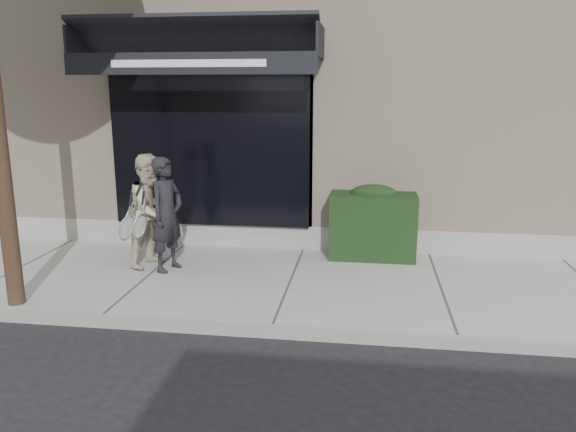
# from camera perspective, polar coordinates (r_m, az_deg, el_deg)

# --- Properties ---
(ground) EXTENTS (80.00, 80.00, 0.00)m
(ground) POSITION_cam_1_polar(r_m,az_deg,el_deg) (7.76, 0.28, -7.35)
(ground) COLOR black
(ground) RESTS_ON ground
(sidewalk) EXTENTS (20.00, 3.00, 0.12)m
(sidewalk) POSITION_cam_1_polar(r_m,az_deg,el_deg) (7.74, 0.28, -6.93)
(sidewalk) COLOR gray
(sidewalk) RESTS_ON ground
(curb) EXTENTS (20.00, 0.10, 0.14)m
(curb) POSITION_cam_1_polar(r_m,az_deg,el_deg) (6.32, -1.67, -11.60)
(curb) COLOR gray
(curb) RESTS_ON ground
(building_facade) EXTENTS (14.30, 8.04, 5.64)m
(building_facade) POSITION_cam_1_polar(r_m,az_deg,el_deg) (12.20, 3.49, 13.18)
(building_facade) COLOR beige
(building_facade) RESTS_ON ground
(hedge) EXTENTS (1.30, 0.70, 1.14)m
(hedge) POSITION_cam_1_polar(r_m,az_deg,el_deg) (8.70, 8.60, -0.70)
(hedge) COLOR black
(hedge) RESTS_ON sidewalk
(pedestrian_front) EXTENTS (0.83, 0.87, 1.63)m
(pedestrian_front) POSITION_cam_1_polar(r_m,az_deg,el_deg) (8.11, -12.26, 0.15)
(pedestrian_front) COLOR black
(pedestrian_front) RESTS_ON sidewalk
(pedestrian_back) EXTENTS (0.85, 0.99, 1.65)m
(pedestrian_back) POSITION_cam_1_polar(r_m,az_deg,el_deg) (8.39, -13.70, 0.56)
(pedestrian_back) COLOR beige
(pedestrian_back) RESTS_ON sidewalk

